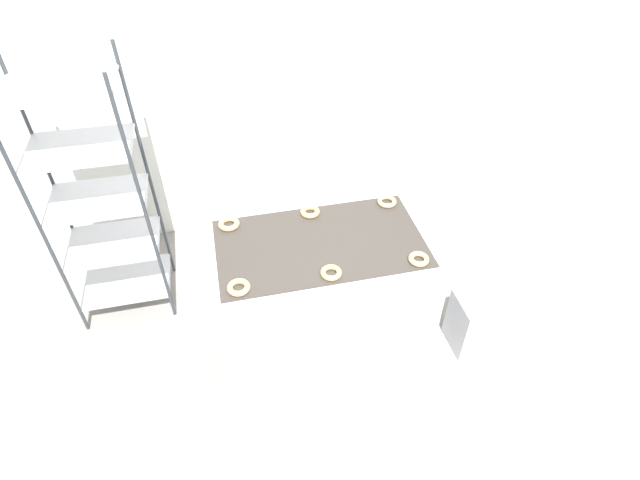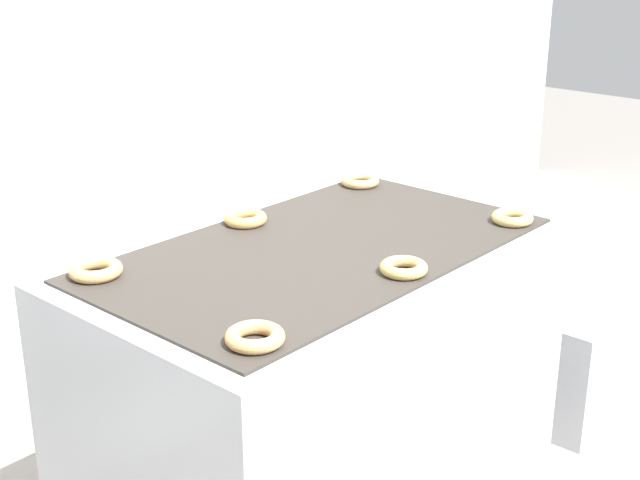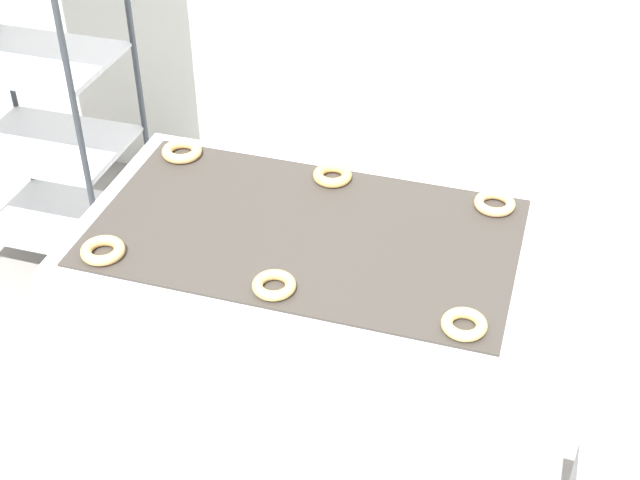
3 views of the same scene
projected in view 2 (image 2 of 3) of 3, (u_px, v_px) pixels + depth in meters
name	position (u px, v px, depth m)	size (l,w,h in m)	color
wall_back	(7.00, 19.00, 3.13)	(8.00, 0.05, 2.80)	silver
fryer_machine	(320.00, 396.00, 2.54)	(1.35, 0.80, 0.91)	silver
glaze_bin	(571.00, 368.00, 3.21)	(0.35, 0.29, 0.43)	silver
donut_near_left	(255.00, 337.00, 1.85)	(0.13, 0.13, 0.03)	#E2AB65
donut_near_center	(403.00, 268.00, 2.21)	(0.12, 0.12, 0.03)	#DAB265
donut_near_right	(512.00, 218.00, 2.57)	(0.12, 0.12, 0.03)	#D9BA6B
donut_far_left	(96.00, 270.00, 2.19)	(0.13, 0.13, 0.03)	#EBB46A
donut_far_center	(246.00, 218.00, 2.56)	(0.12, 0.12, 0.03)	#ECB15F
donut_far_right	(360.00, 181.00, 2.92)	(0.13, 0.13, 0.03)	tan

